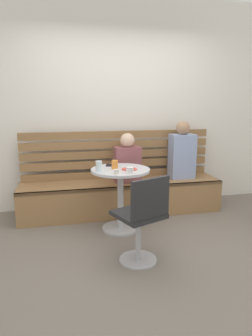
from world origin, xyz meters
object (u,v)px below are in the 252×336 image
booth_bench (122,197)px  person_adult (182,153)px  cup_espresso_small (116,172)px  cafe_table (120,187)px  person_child_left (127,161)px  cup_tumbler_orange (115,165)px  white_chair (143,217)px  plate_small (129,169)px  phone_on_table (109,165)px  cup_glass_tall (99,166)px  cup_ceramic_white (130,171)px

booth_bench → person_adult: 1.05m
booth_bench → cup_espresso_small: (-0.22, -0.78, 0.55)m
cafe_table → person_child_left: size_ratio=1.13×
cafe_table → cup_tumbler_orange: (-0.06, 0.02, 0.27)m
white_chair → person_adult: person_adult is taller
plate_small → phone_on_table: bearing=122.5°
person_adult → person_child_left: bearing=-177.0°
white_chair → plate_small: white_chair is taller
booth_bench → plate_small: size_ratio=15.88×
booth_bench → cup_glass_tall: cup_glass_tall is taller
cup_glass_tall → plate_small: cup_glass_tall is taller
phone_on_table → cup_tumbler_orange: bearing=112.6°
cup_espresso_small → person_child_left: bearing=69.0°
cup_glass_tall → person_child_left: bearing=52.7°
white_chair → person_adult: size_ratio=1.06×
cup_ceramic_white → booth_bench: bearing=84.5°
plate_small → phone_on_table: plate_small is taller
person_adult → cup_tumbler_orange: size_ratio=7.98×
person_child_left → plate_small: 0.60m
person_child_left → cup_ceramic_white: person_child_left is taller
cafe_table → cup_glass_tall: cup_glass_tall is taller
cup_tumbler_orange → cup_glass_tall: 0.22m
cup_tumbler_orange → cup_ceramic_white: cup_tumbler_orange is taller
cup_ceramic_white → cup_glass_tall: 0.36m
white_chair → person_child_left: size_ratio=1.30×
plate_small → cup_glass_tall: bearing=-177.5°
person_child_left → cup_espresso_small: person_child_left is taller
cafe_table → plate_small: (0.09, -0.07, 0.23)m
booth_bench → cup_ceramic_white: 0.96m
cup_ceramic_white → plate_small: cup_ceramic_white is taller
cafe_table → cup_tumbler_orange: size_ratio=7.40×
person_child_left → cup_tumbler_orange: size_ratio=6.55×
cup_espresso_small → cup_ceramic_white: bearing=0.1°
cup_ceramic_white → cafe_table: bearing=101.3°
white_chair → cup_tumbler_orange: (-0.10, 0.82, 0.33)m
cup_ceramic_white → plate_small: bearing=78.5°
cup_glass_tall → cup_tumbler_orange: bearing=26.7°
person_adult → cup_ceramic_white: size_ratio=9.98×
cup_tumbler_orange → person_child_left: bearing=62.4°
plate_small → person_child_left: bearing=79.1°
person_adult → cup_espresso_small: person_adult is taller
person_child_left → cup_espresso_small: bearing=-111.0°
cafe_table → cup_glass_tall: size_ratio=6.17×
person_adult → cup_glass_tall: person_adult is taller
cup_espresso_small → cup_glass_tall: cup_glass_tall is taller
cup_espresso_small → phone_on_table: cup_espresso_small is taller
cup_ceramic_white → white_chair: bearing=-91.1°
person_child_left → cup_tumbler_orange: 0.57m
cup_glass_tall → cafe_table: bearing=17.9°
cafe_table → cup_glass_tall: bearing=-162.1°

